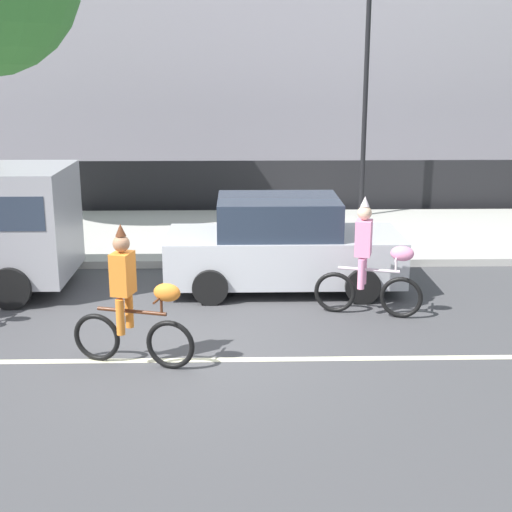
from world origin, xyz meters
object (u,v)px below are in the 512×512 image
at_px(parade_cyclist_pink, 370,264).
at_px(street_lamp_post, 367,59).
at_px(parked_car_silver, 282,246).
at_px(parade_cyclist_orange, 132,305).

distance_m(parade_cyclist_pink, street_lamp_post, 7.73).
bearing_deg(parked_car_silver, parade_cyclist_orange, -123.10).
distance_m(parade_cyclist_orange, parade_cyclist_pink, 3.92).
distance_m(parade_cyclist_orange, street_lamp_post, 10.42).
bearing_deg(parked_car_silver, parade_cyclist_pink, -48.13).
bearing_deg(parade_cyclist_pink, street_lamp_post, 81.50).
xyz_separation_m(parade_cyclist_pink, parked_car_silver, (-1.29, 1.44, -0.06)).
relative_size(parade_cyclist_pink, street_lamp_post, 0.33).
height_order(parade_cyclist_orange, parked_car_silver, parade_cyclist_orange).
bearing_deg(parade_cyclist_pink, parade_cyclist_orange, -151.60).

